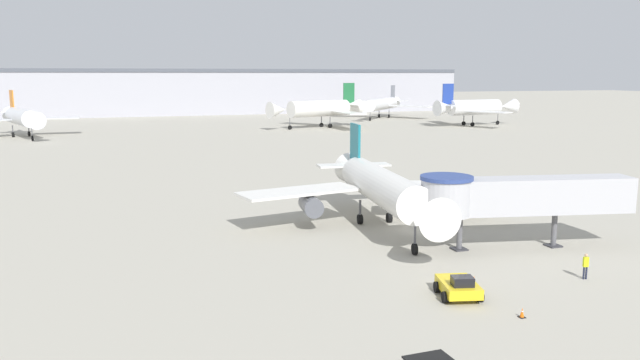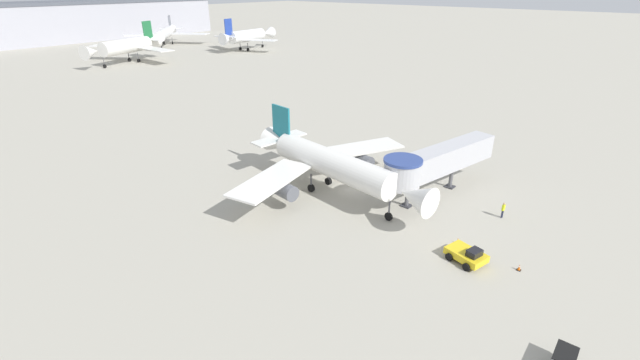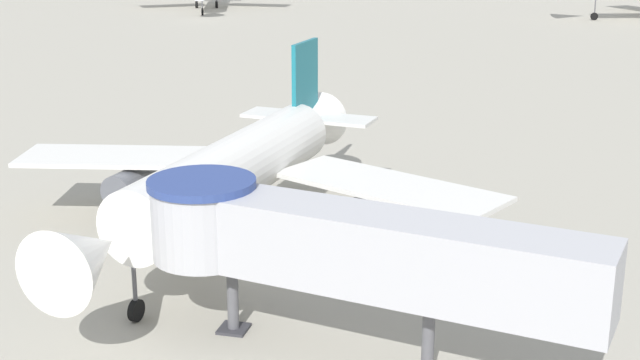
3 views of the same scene
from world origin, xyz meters
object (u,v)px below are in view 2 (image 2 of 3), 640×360
main_airplane (329,163)px  background_jet_gray_tail (166,33)px  jet_bridge (434,162)px  background_jet_blue_tail (246,36)px  ground_crew_marshaller (503,209)px  traffic_cone_near_nose (458,241)px  background_jet_green_tail (127,46)px  traffic_cone_apron_front (519,268)px  pushback_tug_yellow (467,255)px

main_airplane → background_jet_gray_tail: size_ratio=0.87×
jet_bridge → background_jet_blue_tail: (63.63, 105.85, 0.69)m
background_jet_blue_tail → ground_crew_marshaller: bearing=144.0°
main_airplane → background_jet_gray_tail: background_jet_gray_tail is taller
main_airplane → background_jet_gray_tail: 143.69m
main_airplane → traffic_cone_near_nose: (-0.52, -16.37, -3.42)m
main_airplane → background_jet_blue_tail: size_ratio=0.90×
ground_crew_marshaller → background_jet_green_tail: 123.03m
background_jet_green_tail → background_jet_blue_tail: background_jet_green_tail is taller
jet_bridge → background_jet_gray_tail: bearing=81.0°
traffic_cone_apron_front → background_jet_blue_tail: bearing=58.8°
traffic_cone_near_nose → background_jet_gray_tail: (59.88, 147.22, 4.19)m
jet_bridge → background_jet_blue_tail: size_ratio=0.60×
traffic_cone_apron_front → background_jet_green_tail: background_jet_green_tail is taller
background_jet_blue_tail → background_jet_gray_tail: bearing=10.9°
jet_bridge → traffic_cone_apron_front: jet_bridge is taller
pushback_tug_yellow → traffic_cone_near_nose: 2.93m
main_airplane → pushback_tug_yellow: 18.64m
background_jet_green_tail → background_jet_blue_tail: size_ratio=1.07×
background_jet_green_tail → background_jet_gray_tail: bearing=115.3°
main_airplane → ground_crew_marshaller: 19.43m
main_airplane → pushback_tug_yellow: (-2.78, -18.19, -3.00)m
jet_bridge → background_jet_green_tail: background_jet_green_tail is taller
main_airplane → jet_bridge: main_airplane is taller
traffic_cone_near_nose → main_airplane: bearing=88.2°
background_jet_green_tail → background_jet_gray_tail: background_jet_green_tail is taller
main_airplane → jet_bridge: bearing=-47.6°
jet_bridge → main_airplane: bearing=137.1°
pushback_tug_yellow → ground_crew_marshaller: bearing=15.8°
background_jet_blue_tail → jet_bridge: bearing=142.0°
background_jet_gray_tail → background_jet_green_tail: bearing=-96.6°
traffic_cone_apron_front → background_jet_blue_tail: 138.46m
main_airplane → traffic_cone_near_nose: size_ratio=42.53×
traffic_cone_near_nose → jet_bridge: bearing=42.2°
main_airplane → traffic_cone_apron_front: main_airplane is taller
main_airplane → jet_bridge: 11.88m
pushback_tug_yellow → traffic_cone_apron_front: (1.71, -4.02, -0.43)m
pushback_tug_yellow → background_jet_blue_tail: (73.31, 114.39, 4.25)m
main_airplane → traffic_cone_near_nose: main_airplane is taller
traffic_cone_near_nose → traffic_cone_apron_front: 5.87m
background_jet_green_tail → background_jet_gray_tail: 40.88m
background_jet_gray_tail → background_jet_blue_tail: 36.41m
traffic_cone_apron_front → background_jet_blue_tail: background_jet_blue_tail is taller
main_airplane → traffic_cone_apron_front: 22.50m
pushback_tug_yellow → background_jet_green_tail: (32.14, 121.28, 4.31)m
jet_bridge → traffic_cone_near_nose: jet_bridge is taller
main_airplane → jet_bridge: (6.90, -9.65, 0.55)m
jet_bridge → background_jet_blue_tail: background_jet_blue_tail is taller
ground_crew_marshaller → background_jet_blue_tail: background_jet_blue_tail is taller
main_airplane → background_jet_blue_tail: 119.30m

